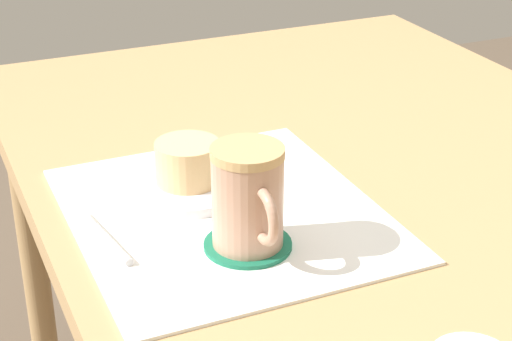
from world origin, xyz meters
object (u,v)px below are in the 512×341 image
coffee_mug (249,198)px  pastry (188,162)px  dining_table (357,213)px  pastry_plate (189,185)px

coffee_mug → pastry: bearing=-175.0°
dining_table → pastry_plate: (-0.01, -0.23, 0.08)m
pastry → coffee_mug: coffee_mug is taller
pastry → coffee_mug: 0.16m
dining_table → pastry: size_ratio=15.01×
pastry → dining_table: bearing=87.0°
dining_table → coffee_mug: coffee_mug is taller
dining_table → coffee_mug: size_ratio=10.51×
pastry_plate → pastry: bearing=0.0°
coffee_mug → dining_table: bearing=123.1°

